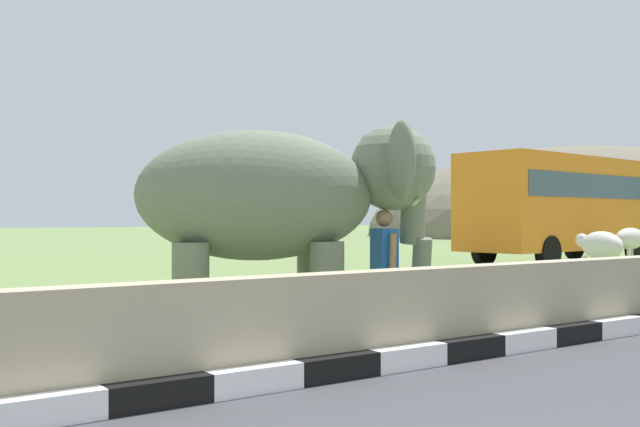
{
  "coord_description": "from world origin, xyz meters",
  "views": [
    {
      "loc": [
        -2.32,
        -2.26,
        1.56
      ],
      "look_at": [
        3.22,
        5.58,
        1.6
      ],
      "focal_mm": 41.99,
      "sensor_mm": 36.0,
      "label": 1
    }
  ],
  "objects_px": {
    "elephant": "(284,198)",
    "person_handler": "(384,264)",
    "bus_orange": "(563,201)",
    "cow_mid": "(631,239)",
    "cow_near": "(601,247)"
  },
  "relations": [
    {
      "from": "bus_orange",
      "to": "elephant",
      "type": "bearing_deg",
      "value": -154.88
    },
    {
      "from": "elephant",
      "to": "bus_orange",
      "type": "xyz_separation_m",
      "value": [
        15.67,
        7.35,
        0.28
      ]
    },
    {
      "from": "cow_near",
      "to": "bus_orange",
      "type": "bearing_deg",
      "value": 42.82
    },
    {
      "from": "person_handler",
      "to": "cow_near",
      "type": "height_order",
      "value": "person_handler"
    },
    {
      "from": "elephant",
      "to": "person_handler",
      "type": "bearing_deg",
      "value": -25.9
    },
    {
      "from": "elephant",
      "to": "cow_mid",
      "type": "relative_size",
      "value": 2.11
    },
    {
      "from": "person_handler",
      "to": "bus_orange",
      "type": "distance_m",
      "value": 16.53
    },
    {
      "from": "cow_near",
      "to": "cow_mid",
      "type": "relative_size",
      "value": 0.98
    },
    {
      "from": "bus_orange",
      "to": "cow_mid",
      "type": "distance_m",
      "value": 2.76
    },
    {
      "from": "person_handler",
      "to": "cow_mid",
      "type": "height_order",
      "value": "person_handler"
    },
    {
      "from": "elephant",
      "to": "bus_orange",
      "type": "bearing_deg",
      "value": 25.12
    },
    {
      "from": "person_handler",
      "to": "cow_near",
      "type": "xyz_separation_m",
      "value": [
        8.68,
        2.59,
        -0.06
      ]
    },
    {
      "from": "person_handler",
      "to": "bus_orange",
      "type": "bearing_deg",
      "value": 28.79
    },
    {
      "from": "elephant",
      "to": "person_handler",
      "type": "relative_size",
      "value": 2.44
    },
    {
      "from": "bus_orange",
      "to": "cow_mid",
      "type": "relative_size",
      "value": 4.62
    }
  ]
}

